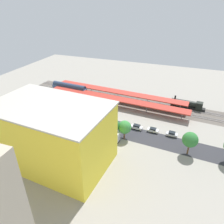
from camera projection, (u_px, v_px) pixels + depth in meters
name	position (u px, v px, depth m)	size (l,w,h in m)	color
ground_plane	(119.00, 125.00, 82.62)	(183.40, 183.40, 0.00)	gray
rail_bed	(134.00, 102.00, 101.04)	(114.63, 13.01, 0.01)	#5B544C
street_asphalt	(116.00, 130.00, 79.69)	(114.63, 9.00, 0.01)	#2D2D33
track_rails	(134.00, 102.00, 100.95)	(114.34, 14.84, 0.12)	#9E9EA8
platform_canopy_near	(115.00, 98.00, 95.71)	(67.01, 9.87, 3.96)	#A82D23
platform_canopy_far	(118.00, 92.00, 101.25)	(66.00, 9.54, 4.44)	#B73328
locomotive	(188.00, 104.00, 94.60)	(15.18, 3.65, 4.97)	black
freight_coach_far	(69.00, 88.00, 107.96)	(19.65, 4.32, 5.81)	black
parked_car_0	(172.00, 134.00, 75.68)	(4.08, 2.03, 1.72)	black
parked_car_1	(153.00, 130.00, 78.09)	(4.24, 2.04, 1.57)	black
parked_car_2	(137.00, 127.00, 79.78)	(4.63, 2.20, 1.79)	black
parked_car_3	(119.00, 124.00, 81.90)	(4.50, 1.99, 1.60)	black
parked_car_4	(104.00, 121.00, 83.89)	(4.75, 1.90, 1.65)	black
parked_car_5	(89.00, 118.00, 86.11)	(4.69, 2.15, 1.83)	black
parked_car_6	(75.00, 115.00, 88.31)	(4.50, 2.18, 1.67)	black
parked_car_7	(63.00, 112.00, 90.31)	(4.44, 2.14, 1.55)	black
construction_building	(53.00, 135.00, 60.57)	(32.20, 20.02, 18.44)	yellow
construction_roof_slab	(48.00, 106.00, 56.06)	(32.80, 20.62, 0.40)	#B7B2A8
box_truck_0	(64.00, 123.00, 80.50)	(8.41, 2.76, 3.67)	black
box_truck_1	(77.00, 131.00, 76.00)	(8.47, 3.24, 3.55)	black
box_truck_2	(106.00, 135.00, 73.59)	(10.19, 3.00, 3.60)	black
street_tree_0	(125.00, 127.00, 72.66)	(4.70, 4.70, 6.99)	brown
street_tree_2	(42.00, 111.00, 83.13)	(4.73, 4.73, 7.09)	brown
street_tree_3	(111.00, 125.00, 72.33)	(5.48, 5.48, 8.24)	brown
street_tree_4	(190.00, 140.00, 64.80)	(4.89, 4.89, 7.94)	brown
traffic_light	(106.00, 125.00, 74.58)	(0.50, 0.36, 6.60)	#333333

